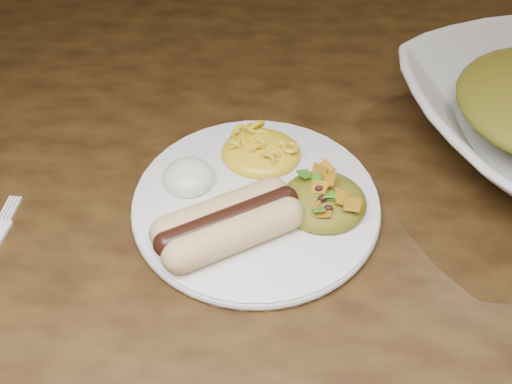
# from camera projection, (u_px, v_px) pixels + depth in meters

# --- Properties ---
(table) EXTENTS (1.60, 0.90, 0.75)m
(table) POSITION_uv_depth(u_px,v_px,m) (212.00, 234.00, 0.70)
(table) COLOR #462F13
(table) RESTS_ON floor
(plate) EXTENTS (0.31, 0.31, 0.01)m
(plate) POSITION_uv_depth(u_px,v_px,m) (256.00, 203.00, 0.60)
(plate) COLOR white
(plate) RESTS_ON table
(hotdog) EXTENTS (0.11, 0.12, 0.03)m
(hotdog) POSITION_uv_depth(u_px,v_px,m) (228.00, 223.00, 0.55)
(hotdog) COLOR #F2D483
(hotdog) RESTS_ON plate
(mac_and_cheese) EXTENTS (0.09, 0.08, 0.03)m
(mac_and_cheese) POSITION_uv_depth(u_px,v_px,m) (261.00, 144.00, 0.63)
(mac_and_cheese) COLOR yellow
(mac_and_cheese) RESTS_ON plate
(sour_cream) EXTENTS (0.07, 0.07, 0.03)m
(sour_cream) POSITION_uv_depth(u_px,v_px,m) (188.00, 171.00, 0.60)
(sour_cream) COLOR white
(sour_cream) RESTS_ON plate
(taco_salad) EXTENTS (0.09, 0.08, 0.04)m
(taco_salad) POSITION_uv_depth(u_px,v_px,m) (324.00, 196.00, 0.58)
(taco_salad) COLOR #9D3015
(taco_salad) RESTS_ON plate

